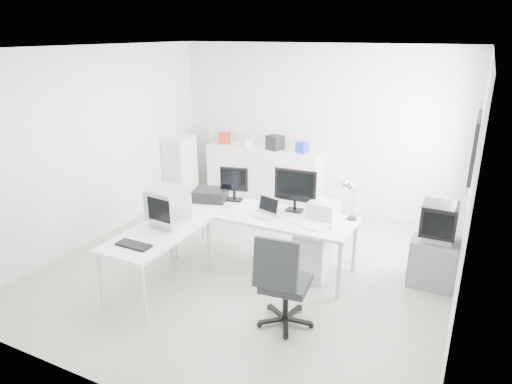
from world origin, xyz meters
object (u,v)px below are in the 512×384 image
at_px(laser_printer, 323,209).
at_px(sideboard, 264,176).
at_px(side_desk, 159,261).
at_px(inkjet_printer, 210,195).
at_px(crt_monitor, 168,209).
at_px(drawer_pedestal, 313,253).
at_px(crt_tv, 439,223).
at_px(office_chair, 286,279).
at_px(tv_cabinet, 433,262).
at_px(laptop, 263,208).
at_px(lcd_monitor_large, 295,190).
at_px(main_desk, 262,239).
at_px(filing_cabinet, 180,169).
at_px(lcd_monitor_small, 234,183).

relative_size(laser_printer, sideboard, 0.17).
xyz_separation_m(side_desk, inkjet_printer, (0.00, 1.20, 0.45)).
bearing_deg(crt_monitor, drawer_pedestal, 35.27).
distance_m(drawer_pedestal, sideboard, 2.64).
xyz_separation_m(side_desk, crt_tv, (2.95, 1.57, 0.45)).
xyz_separation_m(office_chair, tv_cabinet, (1.32, 1.54, -0.24)).
bearing_deg(sideboard, inkjet_printer, -87.02).
xyz_separation_m(laser_printer, crt_monitor, (-1.60, -1.07, 0.11)).
bearing_deg(inkjet_printer, laser_printer, -11.12).
height_order(laptop, laser_printer, laptop).
bearing_deg(inkjet_printer, lcd_monitor_large, -8.29).
distance_m(inkjet_printer, laser_printer, 1.60).
xyz_separation_m(inkjet_printer, office_chair, (1.63, -1.17, -0.29)).
distance_m(inkjet_printer, office_chair, 2.03).
height_order(main_desk, crt_tv, crt_tv).
xyz_separation_m(drawer_pedestal, laptop, (-0.65, -0.15, 0.55)).
relative_size(side_desk, inkjet_printer, 3.12).
bearing_deg(drawer_pedestal, sideboard, 128.97).
relative_size(crt_monitor, crt_tv, 0.83).
bearing_deg(crt_tv, side_desk, -152.02).
bearing_deg(tv_cabinet, laser_printer, -169.62).
bearing_deg(crt_tv, lcd_monitor_large, -172.92).
distance_m(side_desk, crt_monitor, 0.63).
height_order(drawer_pedestal, office_chair, office_chair).
relative_size(inkjet_printer, crt_monitor, 1.09).
distance_m(inkjet_printer, filing_cabinet, 2.14).
bearing_deg(office_chair, drawer_pedestal, 88.22).
bearing_deg(filing_cabinet, lcd_monitor_small, -35.46).
relative_size(main_desk, crt_tv, 4.80).
bearing_deg(filing_cabinet, tv_cabinet, -13.73).
height_order(laptop, filing_cabinet, filing_cabinet).
relative_size(laser_printer, tv_cabinet, 0.58).
relative_size(lcd_monitor_small, laser_printer, 1.40).
bearing_deg(drawer_pedestal, lcd_monitor_large, 150.26).
relative_size(inkjet_printer, tv_cabinet, 0.74).
bearing_deg(main_desk, side_desk, -127.69).
bearing_deg(office_chair, main_desk, 120.13).
xyz_separation_m(lcd_monitor_large, filing_cabinet, (-2.75, 1.32, -0.43)).
bearing_deg(side_desk, crt_tv, 27.98).
bearing_deg(laptop, filing_cabinet, 162.46).
xyz_separation_m(side_desk, laptop, (0.90, 1.00, 0.48)).
height_order(side_desk, tv_cabinet, side_desk).
relative_size(main_desk, sideboard, 1.16).
bearing_deg(drawer_pedestal, crt_monitor, -149.86).
height_order(inkjet_printer, office_chair, office_chair).
distance_m(side_desk, filing_cabinet, 3.09).
bearing_deg(filing_cabinet, laser_printer, -23.16).
distance_m(lcd_monitor_large, sideboard, 2.32).
relative_size(lcd_monitor_large, laser_printer, 1.65).
bearing_deg(crt_monitor, laptop, 44.93).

